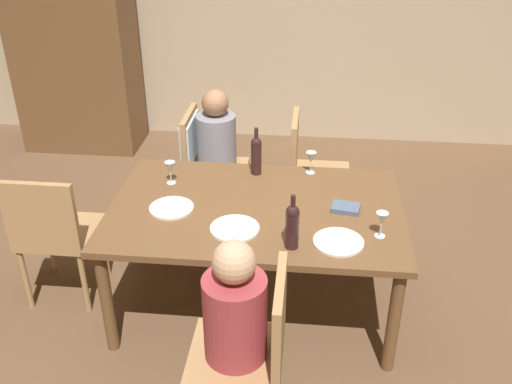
# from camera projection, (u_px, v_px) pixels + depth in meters

# --- Properties ---
(ground_plane) EXTENTS (10.00, 10.00, 0.00)m
(ground_plane) POSITION_uv_depth(u_px,v_px,m) (256.00, 302.00, 3.75)
(ground_plane) COLOR brown
(rear_room_partition) EXTENTS (6.40, 0.12, 2.70)m
(rear_room_partition) POSITION_uv_depth(u_px,v_px,m) (285.00, 3.00, 5.48)
(rear_room_partition) COLOR tan
(rear_room_partition) RESTS_ON ground_plane
(armoire_cabinet) EXTENTS (1.18, 0.62, 2.18)m
(armoire_cabinet) POSITION_uv_depth(u_px,v_px,m) (73.00, 36.00, 5.39)
(armoire_cabinet) COLOR brown
(armoire_cabinet) RESTS_ON ground_plane
(dining_table) EXTENTS (1.73, 1.12, 0.72)m
(dining_table) POSITION_uv_depth(u_px,v_px,m) (256.00, 217.00, 3.43)
(dining_table) COLOR brown
(dining_table) RESTS_ON ground_plane
(chair_far_left) EXTENTS (0.46, 0.44, 0.92)m
(chair_far_left) POSITION_uv_depth(u_px,v_px,m) (201.00, 154.00, 4.32)
(chair_far_left) COLOR #A87F51
(chair_far_left) RESTS_ON ground_plane
(chair_near) EXTENTS (0.44, 0.44, 0.92)m
(chair_near) POSITION_uv_depth(u_px,v_px,m) (254.00, 345.00, 2.67)
(chair_near) COLOR #A87F51
(chair_near) RESTS_ON ground_plane
(chair_far_right) EXTENTS (0.44, 0.44, 0.92)m
(chair_far_right) POSITION_uv_depth(u_px,v_px,m) (309.00, 166.00, 4.27)
(chair_far_right) COLOR #A87F51
(chair_far_right) RESTS_ON ground_plane
(chair_left_end) EXTENTS (0.44, 0.44, 0.92)m
(chair_left_end) POSITION_uv_depth(u_px,v_px,m) (53.00, 230.00, 3.52)
(chair_left_end) COLOR #A87F51
(chair_left_end) RESTS_ON ground_plane
(person_woman_host) EXTENTS (0.34, 0.29, 1.10)m
(person_woman_host) POSITION_uv_depth(u_px,v_px,m) (220.00, 149.00, 4.28)
(person_woman_host) COLOR #33333D
(person_woman_host) RESTS_ON ground_plane
(person_man_bearded) EXTENTS (0.34, 0.29, 1.10)m
(person_man_bearded) POSITION_uv_depth(u_px,v_px,m) (230.00, 326.00, 2.62)
(person_man_bearded) COLOR #33333D
(person_man_bearded) RESTS_ON ground_plane
(wine_bottle_tall_green) EXTENTS (0.07, 0.07, 0.32)m
(wine_bottle_tall_green) POSITION_uv_depth(u_px,v_px,m) (256.00, 154.00, 3.70)
(wine_bottle_tall_green) COLOR black
(wine_bottle_tall_green) RESTS_ON dining_table
(wine_bottle_dark_red) EXTENTS (0.07, 0.07, 0.31)m
(wine_bottle_dark_red) POSITION_uv_depth(u_px,v_px,m) (292.00, 225.00, 2.97)
(wine_bottle_dark_red) COLOR black
(wine_bottle_dark_red) RESTS_ON dining_table
(wine_glass_near_left) EXTENTS (0.07, 0.07, 0.15)m
(wine_glass_near_left) POSITION_uv_depth(u_px,v_px,m) (170.00, 168.00, 3.60)
(wine_glass_near_left) COLOR silver
(wine_glass_near_left) RESTS_ON dining_table
(wine_glass_centre) EXTENTS (0.07, 0.07, 0.15)m
(wine_glass_centre) POSITION_uv_depth(u_px,v_px,m) (311.00, 158.00, 3.72)
(wine_glass_centre) COLOR silver
(wine_glass_centre) RESTS_ON dining_table
(wine_glass_near_right) EXTENTS (0.07, 0.07, 0.15)m
(wine_glass_near_right) POSITION_uv_depth(u_px,v_px,m) (382.00, 220.00, 3.07)
(wine_glass_near_right) COLOR silver
(wine_glass_near_right) RESTS_ON dining_table
(dinner_plate_host) EXTENTS (0.28, 0.28, 0.01)m
(dinner_plate_host) POSITION_uv_depth(u_px,v_px,m) (235.00, 228.00, 3.18)
(dinner_plate_host) COLOR white
(dinner_plate_host) RESTS_ON dining_table
(dinner_plate_guest_left) EXTENTS (0.27, 0.27, 0.01)m
(dinner_plate_guest_left) POSITION_uv_depth(u_px,v_px,m) (338.00, 242.00, 3.06)
(dinner_plate_guest_left) COLOR silver
(dinner_plate_guest_left) RESTS_ON dining_table
(dinner_plate_guest_right) EXTENTS (0.26, 0.26, 0.01)m
(dinner_plate_guest_right) POSITION_uv_depth(u_px,v_px,m) (171.00, 208.00, 3.37)
(dinner_plate_guest_right) COLOR silver
(dinner_plate_guest_right) RESTS_ON dining_table
(folded_napkin) EXTENTS (0.18, 0.15, 0.03)m
(folded_napkin) POSITION_uv_depth(u_px,v_px,m) (346.00, 208.00, 3.35)
(folded_napkin) COLOR #4C5B75
(folded_napkin) RESTS_ON dining_table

